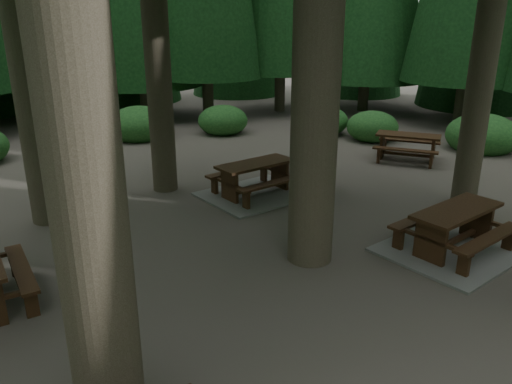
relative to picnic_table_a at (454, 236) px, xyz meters
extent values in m
plane|color=#575046|center=(-3.63, 0.23, -0.32)|extent=(80.00, 80.00, 0.00)
cube|color=gray|center=(0.00, 0.00, -0.30)|extent=(3.29, 3.06, 0.05)
cube|color=#34190F|center=(0.00, 0.00, 0.54)|extent=(2.21, 1.57, 0.07)
cube|color=#34190F|center=(-0.28, 0.63, 0.19)|extent=(2.00, 1.10, 0.06)
cube|color=#34190F|center=(0.28, -0.63, 0.19)|extent=(2.00, 1.10, 0.06)
cube|color=#34190F|center=(-0.75, -0.34, 0.09)|extent=(0.34, 0.61, 0.82)
cube|color=#34190F|center=(-0.75, -0.34, 0.16)|extent=(0.76, 1.55, 0.07)
cube|color=#34190F|center=(0.75, 0.34, 0.09)|extent=(0.34, 0.61, 0.82)
cube|color=#34190F|center=(0.75, 0.34, 0.16)|extent=(0.76, 1.55, 0.07)
cube|color=#34190F|center=(0.00, 0.00, -0.11)|extent=(1.60, 0.78, 0.09)
cube|color=#34190F|center=(-7.87, 0.39, 0.16)|extent=(0.83, 1.90, 0.05)
cube|color=gray|center=(-2.93, 4.11, -0.30)|extent=(3.23, 2.99, 0.05)
cube|color=#34190F|center=(-2.93, 4.11, 0.53)|extent=(2.18, 1.53, 0.07)
cube|color=#34190F|center=(-3.19, 4.73, 0.19)|extent=(1.98, 1.06, 0.06)
cube|color=#34190F|center=(-2.66, 3.49, 0.19)|extent=(1.98, 1.06, 0.06)
cube|color=#34190F|center=(-3.67, 3.79, 0.09)|extent=(0.33, 0.61, 0.81)
cube|color=#34190F|center=(-3.67, 3.79, 0.15)|extent=(0.73, 1.54, 0.07)
cube|color=#34190F|center=(-2.18, 4.43, 0.09)|extent=(0.33, 0.61, 0.81)
cube|color=#34190F|center=(-2.18, 4.43, 0.15)|extent=(0.73, 1.54, 0.07)
cube|color=#34190F|center=(-2.93, 4.11, -0.12)|extent=(1.59, 0.75, 0.09)
cube|color=#34190F|center=(2.59, 6.11, 0.49)|extent=(2.02, 1.77, 0.07)
cube|color=#34190F|center=(2.98, 6.63, 0.17)|extent=(1.73, 1.38, 0.05)
cube|color=#34190F|center=(2.21, 5.59, 0.17)|extent=(1.73, 1.38, 0.05)
cube|color=#34190F|center=(1.97, 6.57, 0.07)|extent=(0.43, 0.53, 0.78)
cube|color=#34190F|center=(1.97, 6.57, 0.14)|extent=(1.01, 1.32, 0.07)
cube|color=#34190F|center=(3.22, 5.64, 0.07)|extent=(0.43, 0.53, 0.78)
cube|color=#34190F|center=(3.22, 5.64, 0.14)|extent=(1.01, 1.32, 0.07)
cube|color=#34190F|center=(2.59, 6.11, -0.12)|extent=(1.36, 1.04, 0.09)
ellipsoid|color=#1B4F20|center=(5.81, 6.68, 0.08)|extent=(2.42, 2.42, 1.49)
ellipsoid|color=#1B4F20|center=(2.80, 8.92, 0.08)|extent=(1.90, 1.90, 1.17)
ellipsoid|color=#1B4F20|center=(1.51, 10.39, 0.08)|extent=(1.84, 1.84, 1.13)
ellipsoid|color=#1B4F20|center=(-2.33, 11.48, 0.08)|extent=(1.95, 1.95, 1.20)
ellipsoid|color=#1B4F20|center=(-5.57, 11.43, 0.08)|extent=(2.31, 2.31, 1.42)
ellipsoid|color=#1B4F20|center=(-7.72, 10.79, 0.08)|extent=(1.93, 1.93, 1.19)
camera|label=1|loc=(-5.99, -7.61, 4.05)|focal=35.00mm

